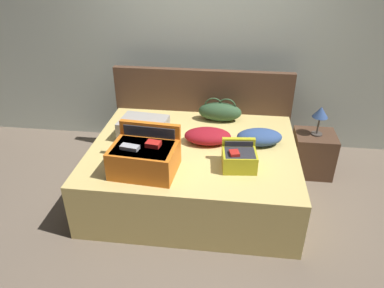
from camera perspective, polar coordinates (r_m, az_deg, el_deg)
ground_plane at (r=3.62m, az=-0.55°, el=-11.46°), size 12.00×12.00×0.00m
back_wall at (r=4.49m, az=2.23°, el=15.79°), size 8.00×0.10×2.60m
bed at (r=3.76m, az=0.23°, el=-4.18°), size 2.04×1.63×0.57m
headboard at (r=4.38m, az=1.58°, el=4.84°), size 2.08×0.08×1.08m
hard_case_large at (r=3.19m, az=-7.47°, el=-1.96°), size 0.59×0.48×0.39m
hard_case_medium at (r=3.77m, az=-7.60°, el=2.41°), size 0.50×0.40×0.20m
hard_case_small at (r=3.27m, az=7.41°, el=-2.19°), size 0.33×0.30×0.23m
duffel_bag at (r=4.10m, az=4.40°, el=5.11°), size 0.49×0.23×0.27m
pillow_near_headboard at (r=3.68m, az=10.53°, el=1.08°), size 0.48×0.33×0.16m
pillow_center_head at (r=3.65m, az=2.47°, el=1.26°), size 0.48×0.30×0.15m
nightstand at (r=4.34m, az=18.43°, el=-1.42°), size 0.44×0.40×0.49m
table_lamp at (r=4.12m, az=19.53°, el=4.51°), size 0.17×0.17×0.33m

